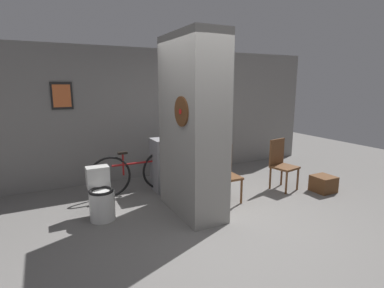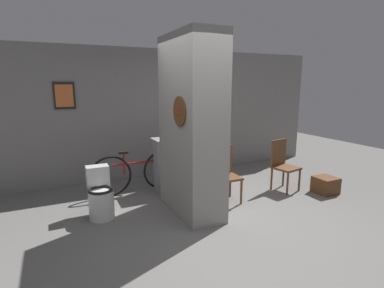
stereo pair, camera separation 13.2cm
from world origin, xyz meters
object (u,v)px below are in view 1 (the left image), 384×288
at_px(chair_near_pillar, 224,171).
at_px(chair_by_doorway, 281,162).
at_px(bicycle, 137,173).
at_px(bottle_tall, 196,130).
at_px(toilet, 101,197).

bearing_deg(chair_near_pillar, chair_by_doorway, 2.29).
bearing_deg(bicycle, chair_by_doorway, -21.45).
height_order(chair_by_doorway, bottle_tall, bottle_tall).
relative_size(toilet, bicycle, 0.44).
xyz_separation_m(chair_near_pillar, bottle_tall, (-0.08, 0.85, 0.58)).
xyz_separation_m(chair_near_pillar, bicycle, (-1.20, 0.98, -0.12)).
relative_size(chair_near_pillar, bicycle, 0.56).
relative_size(chair_near_pillar, bottle_tall, 2.68).
bearing_deg(toilet, chair_near_pillar, -6.41).
height_order(toilet, bicycle, bicycle).
height_order(chair_by_doorway, bicycle, chair_by_doorway).
height_order(chair_near_pillar, bicycle, chair_near_pillar).
bearing_deg(bottle_tall, bicycle, 173.48).
distance_m(toilet, chair_by_doorway, 3.20).
distance_m(chair_near_pillar, bicycle, 1.55).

